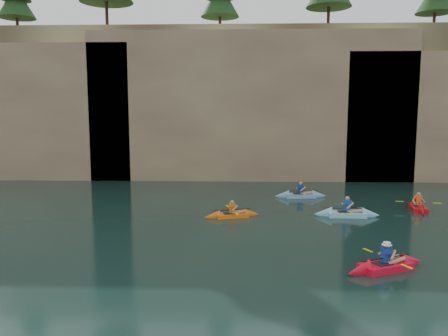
{
  "coord_description": "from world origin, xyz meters",
  "views": [
    {
      "loc": [
        1.14,
        -10.69,
        5.21
      ],
      "look_at": [
        0.56,
        6.2,
        3.0
      ],
      "focal_mm": 35.0,
      "sensor_mm": 36.0,
      "label": 1
    }
  ],
  "objects_px": {
    "kayaker_red_far": "(418,207)",
    "kayaker_ltblue_near": "(347,213)",
    "main_kayaker": "(386,265)",
    "kayaker_orange": "(232,215)"
  },
  "relations": [
    {
      "from": "main_kayaker",
      "to": "kayaker_red_far",
      "type": "bearing_deg",
      "value": 37.41
    },
    {
      "from": "kayaker_ltblue_near",
      "to": "kayaker_red_far",
      "type": "xyz_separation_m",
      "value": [
        4.18,
        1.71,
        -0.02
      ]
    },
    {
      "from": "kayaker_ltblue_near",
      "to": "kayaker_red_far",
      "type": "bearing_deg",
      "value": 24.61
    },
    {
      "from": "main_kayaker",
      "to": "kayaker_ltblue_near",
      "type": "distance_m",
      "value": 7.4
    },
    {
      "from": "main_kayaker",
      "to": "kayaker_red_far",
      "type": "relative_size",
      "value": 0.98
    },
    {
      "from": "main_kayaker",
      "to": "kayaker_orange",
      "type": "distance_m",
      "value": 8.75
    },
    {
      "from": "main_kayaker",
      "to": "kayaker_red_far",
      "type": "xyz_separation_m",
      "value": [
        4.69,
        9.09,
        -0.01
      ]
    },
    {
      "from": "kayaker_red_far",
      "to": "kayaker_orange",
      "type": "bearing_deg",
      "value": 113.5
    },
    {
      "from": "kayaker_ltblue_near",
      "to": "main_kayaker",
      "type": "bearing_deg",
      "value": -91.58
    },
    {
      "from": "kayaker_red_far",
      "to": "kayaker_ltblue_near",
      "type": "bearing_deg",
      "value": 124.05
    }
  ]
}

